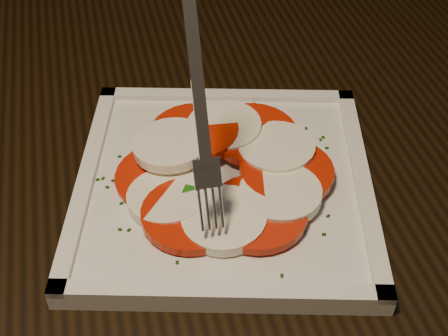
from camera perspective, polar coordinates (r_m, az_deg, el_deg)
name	(u,v)px	position (r m, az deg, el deg)	size (l,w,h in m)	color
table	(285,181)	(0.74, 5.63, -1.21)	(1.21, 0.81, 0.75)	black
plate	(224,186)	(0.58, 0.00, -1.62)	(0.27, 0.27, 0.01)	white
caprese_salad	(224,171)	(0.57, 0.01, -0.30)	(0.23, 0.23, 0.03)	red
fork	(198,103)	(0.48, -2.41, 5.94)	(0.03, 0.08, 0.18)	white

